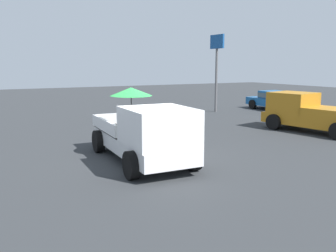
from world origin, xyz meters
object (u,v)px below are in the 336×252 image
parked_sedan_far (276,100)px  motel_sign (217,58)px  pickup_truck_main (146,133)px  pickup_truck_red (311,113)px

parked_sedan_far → motel_sign: 5.21m
parked_sedan_far → motel_sign: bearing=73.6°
pickup_truck_main → pickup_truck_red: 9.39m
pickup_truck_red → parked_sedan_far: 8.08m
pickup_truck_main → pickup_truck_red: (-1.43, 9.28, -0.12)m
parked_sedan_far → motel_sign: motel_sign is taller
pickup_truck_red → motel_sign: bearing=-12.6°
pickup_truck_main → pickup_truck_red: pickup_truck_main is taller
pickup_truck_main → motel_sign: (-9.50, 9.58, 2.59)m
motel_sign → parked_sedan_far: bearing=72.2°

